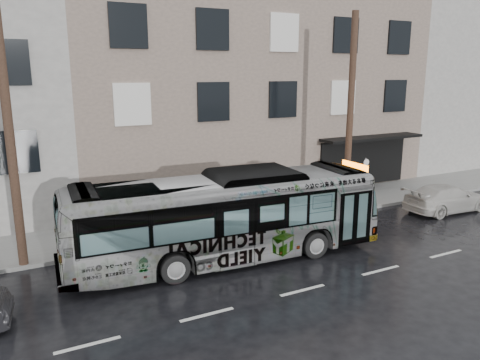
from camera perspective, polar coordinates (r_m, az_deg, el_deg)
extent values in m
plane|color=black|center=(16.81, 2.68, -9.93)|extent=(120.00, 120.00, 0.00)
cube|color=gray|center=(20.89, -4.10, -5.05)|extent=(90.00, 3.60, 0.15)
cube|color=gray|center=(29.05, -1.31, 10.99)|extent=(20.00, 12.00, 11.00)
cube|color=#B2AFA8|center=(41.12, 23.69, 11.24)|extent=(18.00, 12.00, 12.00)
cylinder|color=#483024|center=(22.04, 13.28, 7.76)|extent=(0.30, 0.30, 9.00)
cylinder|color=#483024|center=(16.77, -26.32, 5.17)|extent=(0.30, 0.30, 9.00)
cylinder|color=slate|center=(23.29, 14.92, -0.30)|extent=(0.06, 0.06, 2.40)
imported|color=#B2B2B2|center=(16.48, -1.79, -4.54)|extent=(11.50, 3.42, 3.16)
imported|color=beige|center=(24.48, 23.85, -2.03)|extent=(4.54, 1.93, 1.31)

